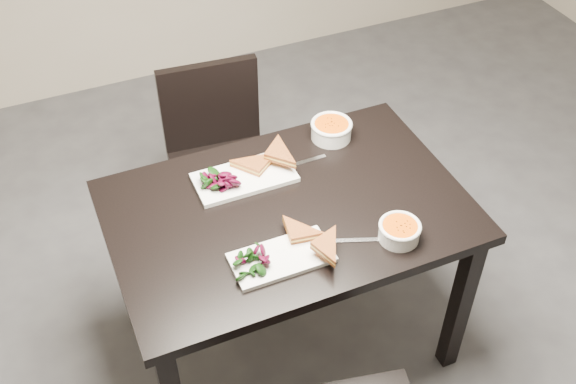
{
  "coord_description": "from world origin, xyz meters",
  "views": [
    {
      "loc": [
        -1.0,
        -1.16,
        2.37
      ],
      "look_at": [
        -0.34,
        0.37,
        0.82
      ],
      "focal_mm": 43.02,
      "sensor_mm": 36.0,
      "label": 1
    }
  ],
  "objects_px": {
    "soup_bowl_far": "(331,129)",
    "chair_far": "(219,151)",
    "plate_near": "(282,258)",
    "soup_bowl_near": "(399,230)",
    "plate_far": "(244,178)",
    "table": "(288,228)"
  },
  "relations": [
    {
      "from": "plate_near",
      "to": "soup_bowl_far",
      "type": "bearing_deg",
      "value": 50.27
    },
    {
      "from": "plate_far",
      "to": "soup_bowl_far",
      "type": "bearing_deg",
      "value": 13.94
    },
    {
      "from": "soup_bowl_far",
      "to": "plate_far",
      "type": "bearing_deg",
      "value": -166.06
    },
    {
      "from": "chair_far",
      "to": "plate_far",
      "type": "relative_size",
      "value": 2.41
    },
    {
      "from": "plate_near",
      "to": "soup_bowl_far",
      "type": "relative_size",
      "value": 2.03
    },
    {
      "from": "plate_near",
      "to": "soup_bowl_near",
      "type": "xyz_separation_m",
      "value": [
        0.38,
        -0.06,
        0.03
      ]
    },
    {
      "from": "soup_bowl_far",
      "to": "chair_far",
      "type": "bearing_deg",
      "value": 128.85
    },
    {
      "from": "plate_near",
      "to": "soup_bowl_near",
      "type": "distance_m",
      "value": 0.39
    },
    {
      "from": "soup_bowl_far",
      "to": "plate_near",
      "type": "bearing_deg",
      "value": -129.73
    },
    {
      "from": "soup_bowl_near",
      "to": "soup_bowl_far",
      "type": "bearing_deg",
      "value": 87.11
    },
    {
      "from": "soup_bowl_near",
      "to": "soup_bowl_far",
      "type": "xyz_separation_m",
      "value": [
        0.03,
        0.56,
        0.0
      ]
    },
    {
      "from": "table",
      "to": "plate_near",
      "type": "distance_m",
      "value": 0.26
    },
    {
      "from": "soup_bowl_near",
      "to": "plate_far",
      "type": "relative_size",
      "value": 0.39
    },
    {
      "from": "plate_far",
      "to": "soup_bowl_far",
      "type": "distance_m",
      "value": 0.4
    },
    {
      "from": "soup_bowl_near",
      "to": "table",
      "type": "bearing_deg",
      "value": 134.96
    },
    {
      "from": "plate_near",
      "to": "soup_bowl_far",
      "type": "distance_m",
      "value": 0.64
    },
    {
      "from": "plate_far",
      "to": "table",
      "type": "bearing_deg",
      "value": -65.78
    },
    {
      "from": "soup_bowl_near",
      "to": "plate_far",
      "type": "distance_m",
      "value": 0.58
    },
    {
      "from": "table",
      "to": "soup_bowl_far",
      "type": "relative_size",
      "value": 7.69
    },
    {
      "from": "chair_far",
      "to": "plate_far",
      "type": "height_order",
      "value": "chair_far"
    },
    {
      "from": "plate_near",
      "to": "chair_far",
      "type": "bearing_deg",
      "value": 84.72
    },
    {
      "from": "soup_bowl_near",
      "to": "soup_bowl_far",
      "type": "distance_m",
      "value": 0.56
    }
  ]
}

